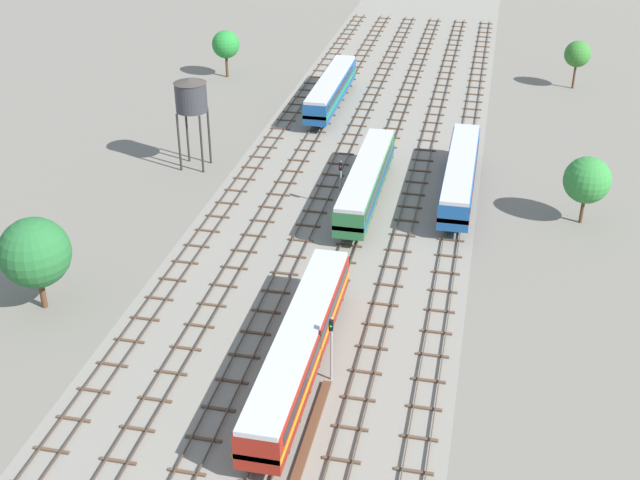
# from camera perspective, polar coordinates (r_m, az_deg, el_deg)

# --- Properties ---
(ground_plane) EXTENTS (480.00, 480.00, 0.00)m
(ground_plane) POSITION_cam_1_polar(r_m,az_deg,el_deg) (94.76, 3.03, 5.92)
(ground_plane) COLOR slate
(ballast_bed) EXTENTS (26.54, 176.00, 0.01)m
(ballast_bed) POSITION_cam_1_polar(r_m,az_deg,el_deg) (94.76, 3.03, 5.93)
(ballast_bed) COLOR gray
(ballast_bed) RESTS_ON ground
(track_far_left) EXTENTS (2.40, 126.00, 0.29)m
(track_far_left) POSITION_cam_1_polar(r_m,az_deg,el_deg) (97.86, -3.43, 6.76)
(track_far_left) COLOR #47382D
(track_far_left) RESTS_ON ground
(track_left) EXTENTS (2.40, 126.00, 0.29)m
(track_left) POSITION_cam_1_polar(r_m,az_deg,el_deg) (96.81, -0.84, 6.56)
(track_left) COLOR #47382D
(track_left) RESTS_ON ground
(track_centre_left) EXTENTS (2.40, 126.00, 0.29)m
(track_centre_left) POSITION_cam_1_polar(r_m,az_deg,el_deg) (95.97, 1.80, 6.34)
(track_centre_left) COLOR #47382D
(track_centre_left) RESTS_ON ground
(track_centre) EXTENTS (2.40, 126.00, 0.29)m
(track_centre) POSITION_cam_1_polar(r_m,az_deg,el_deg) (95.33, 4.47, 6.11)
(track_centre) COLOR #47382D
(track_centre) RESTS_ON ground
(track_centre_right) EXTENTS (2.40, 126.00, 0.29)m
(track_centre_right) POSITION_cam_1_polar(r_m,az_deg,el_deg) (94.90, 7.18, 5.86)
(track_centre_right) COLOR #47382D
(track_centre_right) RESTS_ON ground
(track_right) EXTENTS (2.40, 126.00, 0.29)m
(track_right) POSITION_cam_1_polar(r_m,az_deg,el_deg) (94.69, 9.90, 5.59)
(track_right) COLOR #47382D
(track_right) RESTS_ON ground
(passenger_coach_centre_nearest) EXTENTS (2.96, 22.00, 3.80)m
(passenger_coach_centre_nearest) POSITION_cam_1_polar(r_m,az_deg,el_deg) (58.07, -1.41, -7.23)
(passenger_coach_centre_nearest) COLOR maroon
(passenger_coach_centre_nearest) RESTS_ON ground
(diesel_railcar_centre_near) EXTENTS (2.96, 20.50, 3.80)m
(diesel_railcar_centre_near) POSITION_cam_1_polar(r_m,az_deg,el_deg) (82.22, 3.20, 4.19)
(diesel_railcar_centre_near) COLOR #286638
(diesel_railcar_centre_near) RESTS_ON ground
(diesel_railcar_right_mid) EXTENTS (2.96, 20.50, 3.80)m
(diesel_railcar_right_mid) POSITION_cam_1_polar(r_m,az_deg,el_deg) (84.65, 9.63, 4.56)
(diesel_railcar_right_mid) COLOR #194C8C
(diesel_railcar_right_mid) RESTS_ON ground
(diesel_railcar_left_midfar) EXTENTS (2.96, 20.50, 3.80)m
(diesel_railcar_left_midfar) POSITION_cam_1_polar(r_m,az_deg,el_deg) (108.32, 0.77, 10.40)
(diesel_railcar_left_midfar) COLOR #194C8C
(diesel_railcar_left_midfar) RESTS_ON ground
(water_tower) EXTENTS (3.54, 3.54, 10.03)m
(water_tower) POSITION_cam_1_polar(r_m,az_deg,el_deg) (89.53, -8.88, 9.76)
(water_tower) COLOR #2D2826
(water_tower) RESTS_ON ground
(signal_post_nearest) EXTENTS (0.28, 0.47, 5.07)m
(signal_post_nearest) POSITION_cam_1_polar(r_m,az_deg,el_deg) (80.75, 1.43, 4.25)
(signal_post_nearest) COLOR gray
(signal_post_nearest) RESTS_ON ground
(signal_post_near) EXTENTS (0.28, 0.47, 5.23)m
(signal_post_near) POSITION_cam_1_polar(r_m,az_deg,el_deg) (57.19, 0.78, -6.98)
(signal_post_near) COLOR gray
(signal_post_near) RESTS_ON ground
(lineside_tree_0) EXTENTS (3.55, 3.55, 6.60)m
(lineside_tree_0) POSITION_cam_1_polar(r_m,az_deg,el_deg) (120.37, 17.31, 12.12)
(lineside_tree_0) COLOR #4C331E
(lineside_tree_0) RESTS_ON ground
(lineside_tree_1) EXTENTS (3.88, 3.88, 6.65)m
(lineside_tree_1) POSITION_cam_1_polar(r_m,az_deg,el_deg) (120.90, -6.51, 13.22)
(lineside_tree_1) COLOR #4C331E
(lineside_tree_1) RESTS_ON ground
(lineside_tree_2) EXTENTS (5.60, 5.60, 7.80)m
(lineside_tree_2) POSITION_cam_1_polar(r_m,az_deg,el_deg) (67.87, -19.04, -0.84)
(lineside_tree_2) COLOR #4C331E
(lineside_tree_2) RESTS_ON ground
(lineside_tree_3) EXTENTS (4.44, 4.44, 6.68)m
(lineside_tree_3) POSITION_cam_1_polar(r_m,az_deg,el_deg) (81.41, 17.92, 3.94)
(lineside_tree_3) COLOR #4C331E
(lineside_tree_3) RESTS_ON ground
(spare_rail_bundle) EXTENTS (0.60, 10.00, 0.24)m
(spare_rail_bundle) POSITION_cam_1_polar(r_m,az_deg,el_deg) (55.04, -0.58, -12.94)
(spare_rail_bundle) COLOR brown
(spare_rail_bundle) RESTS_ON ground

